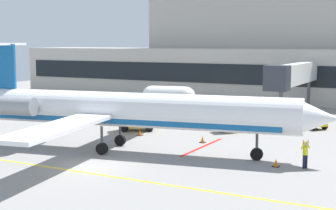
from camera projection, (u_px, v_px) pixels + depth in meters
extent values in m
cube|color=gray|center=(94.00, 167.00, 34.56)|extent=(120.00, 120.00, 0.10)
cube|color=yellow|center=(78.00, 171.00, 33.09)|extent=(108.00, 0.24, 0.01)
cube|color=red|center=(202.00, 147.00, 40.89)|extent=(0.30, 8.00, 0.01)
cube|color=#B7B2A8|center=(242.00, 74.00, 76.18)|extent=(75.81, 10.23, 7.51)
cube|color=#A8A49A|center=(278.00, 14.00, 75.21)|extent=(40.43, 7.16, 10.41)
cube|color=black|center=(230.00, 74.00, 71.63)|extent=(72.77, 0.12, 2.83)
cube|color=silver|center=(297.00, 74.00, 59.49)|extent=(1.40, 15.37, 2.40)
cube|color=#2D333D|center=(277.00, 78.00, 51.98)|extent=(2.40, 2.00, 2.64)
cylinder|color=#4C4C51|center=(308.00, 94.00, 65.26)|extent=(0.44, 0.44, 3.58)
cylinder|color=#4C4C51|center=(281.00, 105.00, 53.83)|extent=(0.44, 0.44, 3.58)
cylinder|color=white|center=(127.00, 110.00, 38.95)|extent=(26.60, 7.33, 2.67)
cube|color=#145999|center=(127.00, 119.00, 39.04)|extent=(23.94, 6.60, 0.48)
cone|color=white|center=(318.00, 118.00, 34.60)|extent=(3.36, 3.10, 2.62)
cube|color=white|center=(136.00, 104.00, 46.11)|extent=(4.70, 11.41, 0.28)
cube|color=white|center=(58.00, 128.00, 33.11)|extent=(4.70, 11.41, 0.28)
cylinder|color=gray|center=(45.00, 100.00, 43.52)|extent=(3.42, 2.01, 1.47)
cylinder|color=gray|center=(16.00, 106.00, 39.54)|extent=(3.42, 2.01, 1.47)
cube|color=#145999|center=(3.00, 66.00, 41.97)|extent=(2.41, 0.66, 3.70)
cube|color=white|center=(2.00, 44.00, 41.74)|extent=(2.60, 4.54, 0.20)
cylinder|color=#3F3F44|center=(257.00, 141.00, 36.09)|extent=(0.20, 0.20, 1.49)
cylinder|color=black|center=(257.00, 154.00, 36.21)|extent=(0.95, 0.50, 0.90)
cylinder|color=#3F3F44|center=(120.00, 129.00, 41.23)|extent=(0.20, 0.20, 1.49)
cylinder|color=black|center=(120.00, 140.00, 41.35)|extent=(0.95, 0.50, 0.90)
cylinder|color=#3F3F44|center=(102.00, 136.00, 37.95)|extent=(0.20, 0.20, 1.49)
cylinder|color=black|center=(102.00, 149.00, 38.07)|extent=(0.95, 0.50, 0.90)
cube|color=#E5B20C|center=(225.00, 123.00, 48.69)|extent=(3.60, 3.67, 0.65)
cube|color=#C3970A|center=(229.00, 115.00, 47.64)|extent=(2.03, 2.02, 1.15)
cylinder|color=black|center=(238.00, 128.00, 47.76)|extent=(0.68, 0.70, 0.70)
cylinder|color=black|center=(222.00, 129.00, 47.34)|extent=(0.68, 0.70, 0.70)
cylinder|color=black|center=(228.00, 124.00, 50.13)|extent=(0.68, 0.70, 0.70)
cylinder|color=black|center=(213.00, 125.00, 49.71)|extent=(0.68, 0.70, 0.70)
cube|color=#E5B20C|center=(137.00, 124.00, 48.40)|extent=(3.62, 3.14, 0.64)
cube|color=#C3970A|center=(127.00, 114.00, 48.18)|extent=(1.88, 1.90, 1.38)
cylinder|color=black|center=(125.00, 129.00, 47.56)|extent=(0.74, 0.62, 0.70)
cylinder|color=black|center=(125.00, 126.00, 49.09)|extent=(0.74, 0.62, 0.70)
cylinder|color=black|center=(149.00, 128.00, 47.78)|extent=(0.74, 0.62, 0.70)
cylinder|color=black|center=(148.00, 126.00, 49.32)|extent=(0.74, 0.62, 0.70)
cube|color=#E5B20C|center=(311.00, 122.00, 49.84)|extent=(3.34, 3.06, 0.54)
cube|color=#C3970A|center=(306.00, 112.00, 50.53)|extent=(1.78, 1.79, 1.15)
cylinder|color=black|center=(298.00, 123.00, 50.58)|extent=(0.72, 0.65, 0.70)
cylinder|color=black|center=(310.00, 123.00, 51.15)|extent=(0.72, 0.65, 0.70)
cylinder|color=black|center=(313.00, 127.00, 48.59)|extent=(0.72, 0.65, 0.70)
cylinder|color=black|center=(325.00, 126.00, 49.16)|extent=(0.72, 0.65, 0.70)
cylinder|color=white|center=(169.00, 96.00, 64.59)|extent=(4.97, 3.38, 2.55)
sphere|color=white|center=(186.00, 97.00, 63.92)|extent=(2.50, 2.50, 2.50)
sphere|color=white|center=(152.00, 95.00, 65.25)|extent=(2.50, 2.50, 2.50)
cube|color=#59595B|center=(159.00, 106.00, 65.41)|extent=(0.60, 2.29, 0.35)
cube|color=#59595B|center=(178.00, 108.00, 64.12)|extent=(0.60, 2.29, 0.35)
cylinder|color=#191E33|center=(306.00, 161.00, 33.92)|extent=(0.18, 0.18, 0.93)
cylinder|color=#191E33|center=(304.00, 162.00, 33.82)|extent=(0.18, 0.18, 0.93)
cylinder|color=yellow|center=(305.00, 151.00, 33.78)|extent=(0.34, 0.34, 0.59)
sphere|color=tan|center=(306.00, 145.00, 33.72)|extent=(0.24, 0.24, 0.24)
cylinder|color=yellow|center=(308.00, 145.00, 33.84)|extent=(0.29, 0.38, 0.50)
cylinder|color=#F2590C|center=(308.00, 142.00, 33.81)|extent=(0.06, 0.06, 0.28)
cylinder|color=yellow|center=(303.00, 145.00, 33.62)|extent=(0.29, 0.38, 0.50)
cylinder|color=#F2590C|center=(303.00, 142.00, 33.60)|extent=(0.06, 0.06, 0.28)
cone|color=orange|center=(140.00, 133.00, 45.87)|extent=(0.36, 0.36, 0.55)
cube|color=black|center=(140.00, 135.00, 45.91)|extent=(0.47, 0.47, 0.04)
cone|color=orange|center=(50.00, 132.00, 46.37)|extent=(0.36, 0.36, 0.55)
cube|color=black|center=(50.00, 134.00, 46.40)|extent=(0.47, 0.47, 0.04)
cone|color=orange|center=(202.00, 139.00, 42.62)|extent=(0.36, 0.36, 0.55)
cube|color=black|center=(202.00, 142.00, 42.65)|extent=(0.47, 0.47, 0.04)
cone|color=orange|center=(276.00, 163.00, 34.35)|extent=(0.36, 0.36, 0.55)
cube|color=black|center=(276.00, 166.00, 34.39)|extent=(0.47, 0.47, 0.04)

